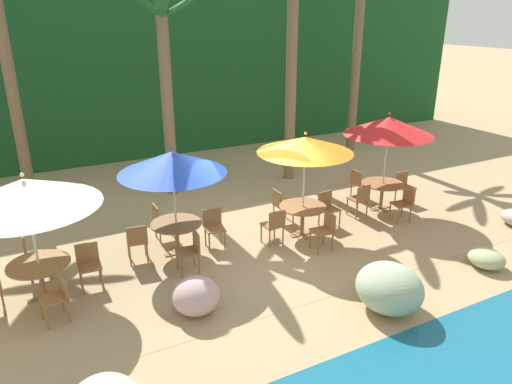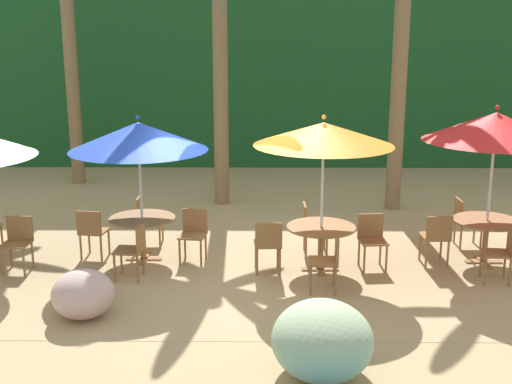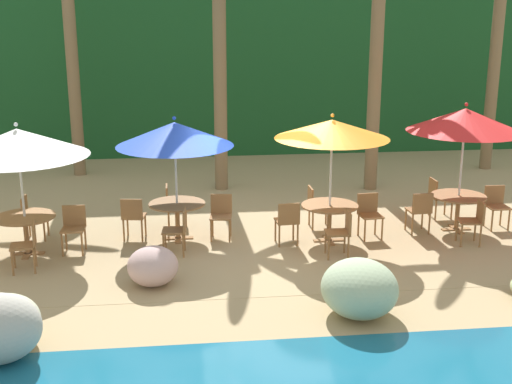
# 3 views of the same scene
# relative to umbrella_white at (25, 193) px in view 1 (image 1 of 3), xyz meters

# --- Properties ---
(ground_plane) EXTENTS (120.00, 120.00, 0.00)m
(ground_plane) POSITION_rel_umbrella_white_xyz_m (4.43, 0.21, -2.10)
(ground_plane) COLOR tan
(terrace_deck) EXTENTS (18.00, 5.20, 0.01)m
(terrace_deck) POSITION_rel_umbrella_white_xyz_m (4.43, 0.21, -2.10)
(terrace_deck) COLOR tan
(terrace_deck) RESTS_ON ground
(foliage_backdrop) EXTENTS (28.00, 2.40, 6.00)m
(foliage_backdrop) POSITION_rel_umbrella_white_xyz_m (4.43, 9.21, 0.90)
(foliage_backdrop) COLOR #194C23
(foliage_backdrop) RESTS_ON ground
(rock_seawall) EXTENTS (14.22, 3.21, 0.98)m
(rock_seawall) POSITION_rel_umbrella_white_xyz_m (6.46, -3.35, -1.72)
(rock_seawall) COLOR #ACA79C
(rock_seawall) RESTS_ON ground
(umbrella_white) EXTENTS (2.50, 2.50, 2.46)m
(umbrella_white) POSITION_rel_umbrella_white_xyz_m (0.00, 0.00, 0.00)
(umbrella_white) COLOR silver
(umbrella_white) RESTS_ON ground
(dining_table_white) EXTENTS (1.10, 1.10, 0.74)m
(dining_table_white) POSITION_rel_umbrella_white_xyz_m (-0.00, -0.00, -1.49)
(dining_table_white) COLOR olive
(dining_table_white) RESTS_ON ground
(chair_white_seaward) EXTENTS (0.44, 0.44, 0.87)m
(chair_white_seaward) POSITION_rel_umbrella_white_xyz_m (0.85, 0.06, -1.59)
(chair_white_seaward) COLOR olive
(chair_white_seaward) RESTS_ON ground
(chair_white_inland) EXTENTS (0.43, 0.42, 0.87)m
(chair_white_inland) POSITION_rel_umbrella_white_xyz_m (-0.08, 0.85, -1.59)
(chair_white_inland) COLOR olive
(chair_white_inland) RESTS_ON ground
(chair_white_right) EXTENTS (0.48, 0.48, 0.87)m
(chair_white_right) POSITION_rel_umbrella_white_xyz_m (0.21, -0.83, -1.59)
(chair_white_right) COLOR olive
(chair_white_right) RESTS_ON ground
(umbrella_blue) EXTENTS (2.24, 2.24, 2.44)m
(umbrella_blue) POSITION_rel_umbrella_white_xyz_m (2.76, 0.54, -0.00)
(umbrella_blue) COLOR silver
(umbrella_blue) RESTS_ON ground
(dining_table_blue) EXTENTS (1.10, 1.10, 0.74)m
(dining_table_blue) POSITION_rel_umbrella_white_xyz_m (2.76, 0.54, -1.49)
(dining_table_blue) COLOR olive
(dining_table_blue) RESTS_ON ground
(chair_blue_seaward) EXTENTS (0.47, 0.48, 0.87)m
(chair_blue_seaward) POSITION_rel_umbrella_white_xyz_m (3.62, 0.51, -1.59)
(chair_blue_seaward) COLOR olive
(chair_blue_seaward) RESTS_ON ground
(chair_blue_inland) EXTENTS (0.43, 0.42, 0.87)m
(chair_blue_inland) POSITION_rel_umbrella_white_xyz_m (2.66, 1.38, -1.59)
(chair_blue_inland) COLOR olive
(chair_blue_inland) RESTS_ON ground
(chair_blue_left) EXTENTS (0.47, 0.48, 0.87)m
(chair_blue_left) POSITION_rel_umbrella_white_xyz_m (1.91, 0.56, -1.59)
(chair_blue_left) COLOR olive
(chair_blue_left) RESTS_ON ground
(chair_blue_right) EXTENTS (0.46, 0.45, 0.87)m
(chair_blue_right) POSITION_rel_umbrella_white_xyz_m (2.79, -0.32, -1.59)
(chair_blue_right) COLOR olive
(chair_blue_right) RESTS_ON ground
(umbrella_orange) EXTENTS (2.17, 2.17, 2.51)m
(umbrella_orange) POSITION_rel_umbrella_white_xyz_m (5.69, 0.08, 0.11)
(umbrella_orange) COLOR silver
(umbrella_orange) RESTS_ON ground
(dining_table_orange) EXTENTS (1.10, 1.10, 0.74)m
(dining_table_orange) POSITION_rel_umbrella_white_xyz_m (5.69, 0.08, -1.49)
(dining_table_orange) COLOR olive
(dining_table_orange) RESTS_ON ground
(chair_orange_seaward) EXTENTS (0.46, 0.47, 0.87)m
(chair_orange_seaward) POSITION_rel_umbrella_white_xyz_m (6.53, 0.25, -1.59)
(chair_orange_seaward) COLOR olive
(chair_orange_seaward) RESTS_ON ground
(chair_orange_inland) EXTENTS (0.43, 0.43, 0.87)m
(chair_orange_inland) POSITION_rel_umbrella_white_xyz_m (5.59, 0.93, -1.59)
(chair_orange_inland) COLOR olive
(chair_orange_inland) RESTS_ON ground
(chair_orange_left) EXTENTS (0.45, 0.46, 0.87)m
(chair_orange_left) POSITION_rel_umbrella_white_xyz_m (4.85, -0.07, -1.59)
(chair_orange_left) COLOR olive
(chair_orange_left) RESTS_ON ground
(chair_orange_right) EXTENTS (0.45, 0.44, 0.87)m
(chair_orange_right) POSITION_rel_umbrella_white_xyz_m (5.74, -0.78, -1.59)
(chair_orange_right) COLOR olive
(chair_orange_right) RESTS_ON ground
(umbrella_red) EXTENTS (2.27, 2.27, 2.62)m
(umbrella_red) POSITION_rel_umbrella_white_xyz_m (8.43, 0.44, 0.17)
(umbrella_red) COLOR silver
(umbrella_red) RESTS_ON ground
(dining_table_red) EXTENTS (1.10, 1.10, 0.74)m
(dining_table_red) POSITION_rel_umbrella_white_xyz_m (8.43, 0.44, -1.49)
(dining_table_red) COLOR olive
(dining_table_red) RESTS_ON ground
(chair_red_seaward) EXTENTS (0.42, 0.43, 0.87)m
(chair_red_seaward) POSITION_rel_umbrella_white_xyz_m (9.29, 0.53, -1.59)
(chair_red_seaward) COLOR olive
(chair_red_seaward) RESTS_ON ground
(chair_red_inland) EXTENTS (0.44, 0.43, 0.87)m
(chair_red_inland) POSITION_rel_umbrella_white_xyz_m (8.33, 1.29, -1.59)
(chair_red_inland) COLOR olive
(chair_red_inland) RESTS_ON ground
(chair_red_left) EXTENTS (0.44, 0.45, 0.87)m
(chair_red_left) POSITION_rel_umbrella_white_xyz_m (7.59, 0.31, -1.59)
(chair_red_left) COLOR olive
(chair_red_left) RESTS_ON ground
(chair_red_right) EXTENTS (0.48, 0.48, 0.87)m
(chair_red_right) POSITION_rel_umbrella_white_xyz_m (8.41, -0.41, -1.59)
(chair_red_right) COLOR olive
(chair_red_right) RESTS_ON ground
(palm_tree_nearest) EXTENTS (2.67, 2.66, 6.46)m
(palm_tree_nearest) POSITION_rel_umbrella_white_xyz_m (0.14, 6.13, 2.01)
(palm_tree_nearest) COLOR brown
(palm_tree_nearest) RESTS_ON ground
(palm_tree_second) EXTENTS (3.59, 3.78, 5.92)m
(palm_tree_second) POSITION_rel_umbrella_white_xyz_m (3.86, 4.21, 2.04)
(palm_tree_second) COLOR brown
(palm_tree_second) RESTS_ON ground
(palm_tree_third) EXTENTS (2.96, 2.93, 6.12)m
(palm_tree_third) POSITION_rel_umbrella_white_xyz_m (7.57, 3.80, 1.87)
(palm_tree_third) COLOR brown
(palm_tree_third) RESTS_ON ground
(palm_tree_fourth) EXTENTS (3.62, 3.59, 6.88)m
(palm_tree_fourth) POSITION_rel_umbrella_white_xyz_m (11.40, 5.56, 2.61)
(palm_tree_fourth) COLOR brown
(palm_tree_fourth) RESTS_ON ground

